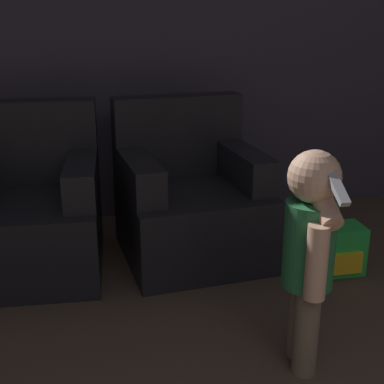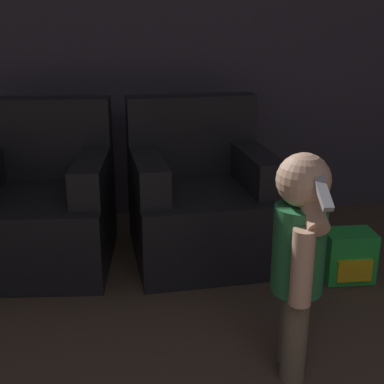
{
  "view_description": "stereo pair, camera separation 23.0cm",
  "coord_description": "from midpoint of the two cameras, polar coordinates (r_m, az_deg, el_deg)",
  "views": [
    {
      "loc": [
        -0.59,
        0.9,
        1.37
      ],
      "look_at": [
        -0.12,
        3.18,
        0.58
      ],
      "focal_mm": 50.0,
      "sensor_mm": 36.0,
      "label": 1
    },
    {
      "loc": [
        -0.36,
        0.87,
        1.37
      ],
      "look_at": [
        -0.12,
        3.18,
        0.58
      ],
      "focal_mm": 50.0,
      "sensor_mm": 36.0,
      "label": 2
    }
  ],
  "objects": [
    {
      "name": "armchair_left",
      "position": [
        3.1,
        -13.86,
        -1.65
      ],
      "size": [
        0.83,
        0.84,
        0.9
      ],
      "rotation": [
        0.0,
        0.0,
        -0.06
      ],
      "color": "black",
      "rests_on": "ground_plane"
    },
    {
      "name": "armchair_right",
      "position": [
        3.11,
        3.05,
        -1.07
      ],
      "size": [
        0.85,
        0.86,
        0.9
      ],
      "rotation": [
        0.0,
        0.0,
        0.1
      ],
      "color": "black",
      "rests_on": "ground_plane"
    },
    {
      "name": "person_toddler",
      "position": [
        2.05,
        14.57,
        -6.08
      ],
      "size": [
        0.2,
        0.35,
        0.9
      ],
      "rotation": [
        0.0,
        0.0,
        -1.76
      ],
      "color": "brown",
      "rests_on": "ground_plane"
    },
    {
      "name": "wall_back",
      "position": [
        3.65,
        1.5,
        17.57
      ],
      "size": [
        8.4,
        0.05,
        2.6
      ],
      "color": "#3D3842",
      "rests_on": "ground_plane"
    },
    {
      "name": "toy_backpack",
      "position": [
        3.02,
        18.46,
        -6.53
      ],
      "size": [
        0.26,
        0.2,
        0.27
      ],
      "color": "green",
      "rests_on": "ground_plane"
    }
  ]
}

